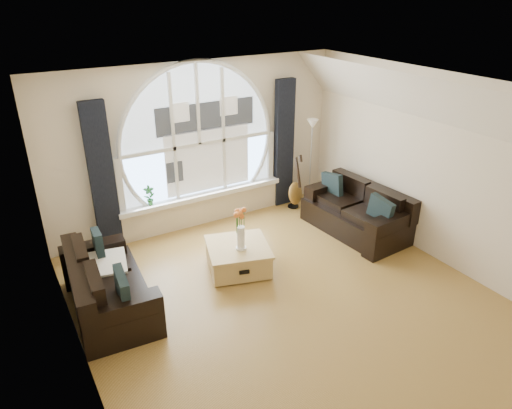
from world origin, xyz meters
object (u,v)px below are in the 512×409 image
object	(u,v)px
floor_lamp	(311,163)
potted_plant	(149,196)
sofa_right	(356,210)
guitar	(296,182)
sofa_left	(108,282)
vase_flowers	(241,224)
coffee_chest	(238,256)

from	to	relation	value
floor_lamp	potted_plant	bearing A→B (deg)	174.82
sofa_right	guitar	bearing A→B (deg)	101.67
sofa_left	guitar	bearing A→B (deg)	22.86
guitar	vase_flowers	bearing A→B (deg)	-161.33
sofa_left	vase_flowers	distance (m)	1.86
coffee_chest	vase_flowers	distance (m)	0.57
vase_flowers	floor_lamp	distance (m)	2.63
coffee_chest	floor_lamp	bearing A→B (deg)	47.51
coffee_chest	floor_lamp	world-z (taller)	floor_lamp
coffee_chest	vase_flowers	xyz separation A→B (m)	(-0.00, -0.10, 0.56)
vase_flowers	guitar	xyz separation A→B (m)	(1.86, 1.33, -0.24)
sofa_left	guitar	world-z (taller)	guitar
vase_flowers	potted_plant	size ratio (longest dim) A/B	2.14
coffee_chest	guitar	world-z (taller)	guitar
potted_plant	sofa_left	bearing A→B (deg)	-125.13
vase_flowers	potted_plant	bearing A→B (deg)	113.34
sofa_right	vase_flowers	world-z (taller)	vase_flowers
sofa_right	potted_plant	xyz separation A→B (m)	(-2.93, 1.56, 0.31)
coffee_chest	vase_flowers	bearing A→B (deg)	-74.54
sofa_right	vase_flowers	size ratio (longest dim) A/B	2.50
sofa_right	coffee_chest	distance (m)	2.21
coffee_chest	guitar	xyz separation A→B (m)	(1.86, 1.24, 0.32)
sofa_right	sofa_left	bearing A→B (deg)	175.90
sofa_right	floor_lamp	xyz separation A→B (m)	(0.02, 1.29, 0.40)
vase_flowers	guitar	world-z (taller)	vase_flowers
sofa_right	guitar	world-z (taller)	guitar
sofa_right	floor_lamp	bearing A→B (deg)	85.13
sofa_left	potted_plant	distance (m)	1.94
sofa_left	sofa_right	world-z (taller)	sofa_right
coffee_chest	sofa_right	bearing A→B (deg)	17.37
floor_lamp	sofa_left	bearing A→B (deg)	-162.24
sofa_right	vase_flowers	xyz separation A→B (m)	(-2.21, -0.11, 0.37)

